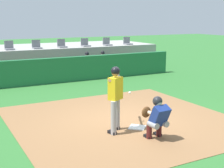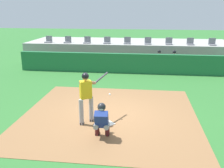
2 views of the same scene
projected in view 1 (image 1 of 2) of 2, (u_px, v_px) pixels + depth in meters
name	position (u px, v px, depth m)	size (l,w,h in m)	color
ground_plane	(123.00, 120.00, 9.75)	(80.00, 80.00, 0.00)	#2D6B2D
dirt_infield	(123.00, 120.00, 9.75)	(6.40, 6.40, 0.01)	olive
home_plate	(137.00, 127.00, 9.06)	(0.44, 0.44, 0.02)	white
batter_at_plate	(115.00, 95.00, 8.57)	(0.86, 1.27, 1.80)	#99999E
catcher_crouched	(157.00, 116.00, 8.14)	(0.49, 1.79, 1.13)	gray
dugout_wall	(54.00, 71.00, 15.24)	(13.00, 0.30, 1.20)	#1E6638
dugout_bench	(48.00, 75.00, 16.18)	(11.80, 0.44, 0.45)	olive
dugout_player_0	(88.00, 64.00, 16.95)	(0.49, 0.70, 1.30)	#939399
dugout_player_1	(104.00, 63.00, 17.38)	(0.49, 0.70, 1.30)	#939399
stands_platform	(30.00, 58.00, 19.01)	(15.00, 4.40, 1.40)	#9E9E99
stadium_seat_3	(9.00, 47.00, 16.86)	(0.46, 0.46, 0.48)	slate
stadium_seat_4	(37.00, 46.00, 17.53)	(0.46, 0.46, 0.48)	slate
stadium_seat_5	(62.00, 45.00, 18.20)	(0.46, 0.46, 0.48)	slate
stadium_seat_6	(85.00, 44.00, 18.87)	(0.46, 0.46, 0.48)	slate
stadium_seat_7	(107.00, 43.00, 19.54)	(0.46, 0.46, 0.48)	slate
stadium_seat_8	(127.00, 42.00, 20.22)	(0.46, 0.46, 0.48)	slate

